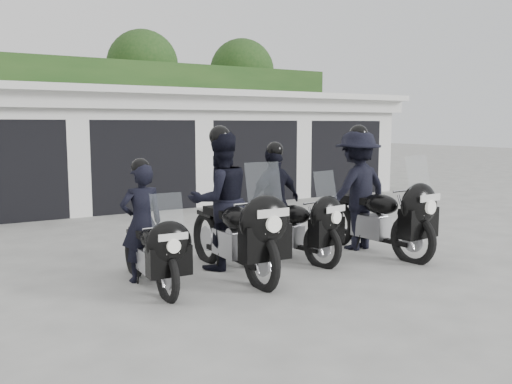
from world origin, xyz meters
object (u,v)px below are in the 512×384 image
police_bike_a (149,235)px  police_bike_c (283,207)px  police_bike_b (227,209)px  police_bike_d (366,196)px

police_bike_a → police_bike_c: size_ratio=0.92×
police_bike_b → police_bike_c: bearing=15.8°
police_bike_a → police_bike_b: police_bike_b is taller
police_bike_a → police_bike_d: size_ratio=0.79×
police_bike_a → police_bike_b: bearing=6.0°
police_bike_b → police_bike_d: (2.58, -0.03, 0.01)m
police_bike_a → police_bike_d: 3.79m
police_bike_a → police_bike_c: bearing=11.2°
police_bike_b → police_bike_c: police_bike_b is taller
police_bike_d → police_bike_b: bearing=174.0°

